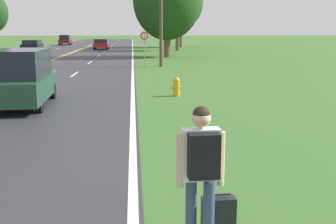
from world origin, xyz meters
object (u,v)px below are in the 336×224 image
(fire_hydrant, at_px, (177,87))
(tree_mid_treeline, at_px, (180,2))
(suitcase, at_px, (218,218))
(tree_right_cluster, at_px, (178,2))
(hitchhiker_person, at_px, (201,162))
(car_dark_green_van_nearest, at_px, (21,77))
(tree_far_back, at_px, (167,1))
(car_maroon_suv_mid_far, at_px, (65,40))
(car_red_hatchback_mid_near, at_px, (101,44))
(car_black_hatchback_approaching, at_px, (32,46))
(traffic_sign, at_px, (144,40))

(fire_hydrant, height_order, tree_mid_treeline, tree_mid_treeline)
(suitcase, bearing_deg, tree_right_cluster, -7.77)
(hitchhiker_person, height_order, car_dark_green_van_nearest, car_dark_green_van_nearest)
(tree_far_back, bearing_deg, car_maroon_suv_mid_far, 113.51)
(car_red_hatchback_mid_near, bearing_deg, car_black_hatchback_approaching, -46.33)
(car_maroon_suv_mid_far, bearing_deg, suitcase, -172.45)
(hitchhiker_person, bearing_deg, tree_mid_treeline, -8.44)
(hitchhiker_person, distance_m, car_dark_green_van_nearest, 11.18)
(tree_mid_treeline, bearing_deg, suitcase, -95.82)
(tree_right_cluster, distance_m, car_black_hatchback_approaching, 18.39)
(car_maroon_suv_mid_far, bearing_deg, fire_hydrant, -169.86)
(fire_hydrant, relative_size, traffic_sign, 0.30)
(hitchhiker_person, bearing_deg, car_red_hatchback_mid_near, 3.03)
(car_dark_green_van_nearest, bearing_deg, tree_far_back, 162.56)
(hitchhiker_person, xyz_separation_m, tree_far_back, (2.53, 36.44, 4.27))
(hitchhiker_person, distance_m, tree_right_cluster, 49.57)
(suitcase, bearing_deg, car_black_hatchback_approaching, 13.13)
(car_dark_green_van_nearest, relative_size, car_black_hatchback_approaching, 1.09)
(fire_hydrant, bearing_deg, car_black_hatchback_approaching, 111.38)
(fire_hydrant, bearing_deg, car_maroon_suv_mid_far, 102.85)
(hitchhiker_person, height_order, car_black_hatchback_approaching, hitchhiker_person)
(fire_hydrant, xyz_separation_m, car_maroon_suv_mid_far, (-13.54, 59.39, 0.55))
(suitcase, xyz_separation_m, tree_mid_treeline, (6.04, 59.19, 6.39))
(tree_far_back, xyz_separation_m, car_red_hatchback_mid_near, (-7.59, 17.00, -4.57))
(tree_mid_treeline, relative_size, car_black_hatchback_approaching, 2.47)
(fire_hydrant, height_order, car_dark_green_van_nearest, car_dark_green_van_nearest)
(car_maroon_suv_mid_far, bearing_deg, tree_right_cluster, -144.42)
(suitcase, relative_size, traffic_sign, 0.24)
(hitchhiker_person, distance_m, tree_far_back, 36.77)
(traffic_sign, relative_size, car_maroon_suv_mid_far, 0.50)
(traffic_sign, bearing_deg, tree_right_cluster, 78.59)
(hitchhiker_person, height_order, suitcase, hitchhiker_person)
(traffic_sign, xyz_separation_m, car_red_hatchback_mid_near, (-5.08, 28.41, -1.12))
(hitchhiker_person, distance_m, traffic_sign, 25.04)
(suitcase, bearing_deg, car_maroon_suv_mid_far, 7.88)
(car_dark_green_van_nearest, bearing_deg, car_red_hatchback_mid_near, 178.39)
(car_black_hatchback_approaching, height_order, car_maroon_suv_mid_far, car_maroon_suv_mid_far)
(tree_far_back, height_order, car_red_hatchback_mid_near, tree_far_back)
(suitcase, distance_m, tree_far_back, 36.70)
(suitcase, xyz_separation_m, car_black_hatchback_approaching, (-12.79, 46.09, 0.51))
(tree_right_cluster, bearing_deg, traffic_sign, -101.41)
(car_red_hatchback_mid_near, relative_size, car_maroon_suv_mid_far, 0.87)
(car_black_hatchback_approaching, bearing_deg, traffic_sign, -151.23)
(hitchhiker_person, relative_size, car_dark_green_van_nearest, 0.37)
(car_maroon_suv_mid_far, bearing_deg, hitchhiker_person, -172.67)
(fire_hydrant, bearing_deg, tree_right_cluster, 83.95)
(tree_mid_treeline, height_order, car_red_hatchback_mid_near, tree_mid_treeline)
(tree_right_cluster, distance_m, car_maroon_suv_mid_far, 28.68)
(car_red_hatchback_mid_near, bearing_deg, traffic_sign, 9.90)
(tree_far_back, bearing_deg, car_dark_green_van_nearest, -105.32)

